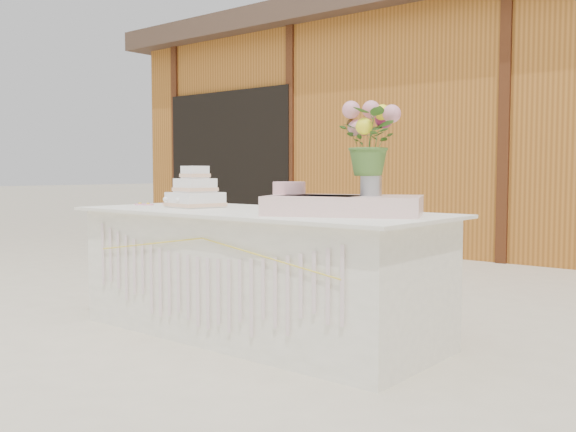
% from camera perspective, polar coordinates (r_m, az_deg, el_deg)
% --- Properties ---
extents(ground, '(80.00, 80.00, 0.00)m').
position_cam_1_polar(ground, '(4.05, -2.75, -10.46)').
color(ground, beige).
rests_on(ground, ground).
extents(barn, '(12.60, 4.60, 3.30)m').
position_cam_1_polar(barn, '(9.30, 23.07, 7.79)').
color(barn, '#A86523').
rests_on(barn, ground).
extents(cake_table, '(2.40, 1.00, 0.77)m').
position_cam_1_polar(cake_table, '(3.96, -2.82, -5.04)').
color(cake_table, white).
rests_on(cake_table, ground).
extents(wedding_cake, '(0.35, 0.35, 0.27)m').
position_cam_1_polar(wedding_cake, '(4.29, -8.25, 2.00)').
color(wedding_cake, white).
rests_on(wedding_cake, cake_table).
extents(pink_cake_stand, '(0.25, 0.25, 0.18)m').
position_cam_1_polar(pink_cake_stand, '(3.79, 0.10, 1.87)').
color(pink_cake_stand, white).
rests_on(pink_cake_stand, cake_table).
extents(satin_runner, '(0.96, 0.79, 0.11)m').
position_cam_1_polar(satin_runner, '(3.54, 5.00, 0.96)').
color(satin_runner, beige).
rests_on(satin_runner, cake_table).
extents(flower_vase, '(0.12, 0.12, 0.16)m').
position_cam_1_polar(flower_vase, '(3.51, 7.39, 3.07)').
color(flower_vase, '#B1B1B6').
rests_on(flower_vase, satin_runner).
extents(bouquet, '(0.33, 0.29, 0.36)m').
position_cam_1_polar(bouquet, '(3.52, 7.43, 7.31)').
color(bouquet, '#46712D').
rests_on(bouquet, flower_vase).
extents(loose_flowers, '(0.28, 0.40, 0.02)m').
position_cam_1_polar(loose_flowers, '(4.75, -11.25, 1.15)').
color(loose_flowers, pink).
rests_on(loose_flowers, cake_table).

